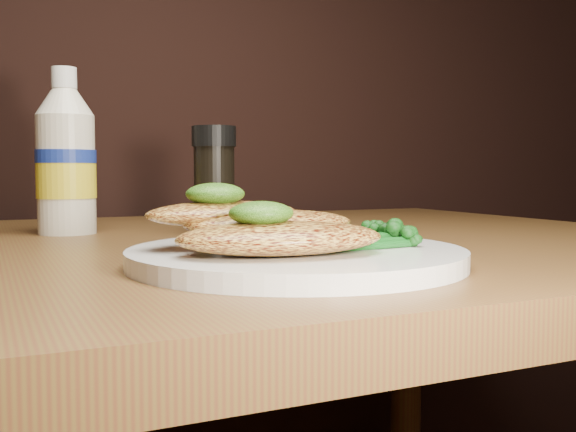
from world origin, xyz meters
name	(u,v)px	position (x,y,z in m)	size (l,w,h in m)	color
plate	(296,257)	(0.04, 0.84, 0.76)	(0.27, 0.27, 0.01)	white
chicken_front	(281,238)	(0.01, 0.80, 0.78)	(0.16, 0.08, 0.02)	gold
chicken_mid	(269,223)	(0.02, 0.85, 0.78)	(0.14, 0.07, 0.02)	gold
chicken_back	(224,213)	(-0.01, 0.87, 0.79)	(0.13, 0.07, 0.02)	gold
pesto_front	(261,213)	(0.00, 0.81, 0.79)	(0.05, 0.04, 0.02)	black
pesto_back	(215,194)	(-0.02, 0.87, 0.81)	(0.05, 0.04, 0.02)	black
broccolini_bundle	(348,234)	(0.09, 0.84, 0.77)	(0.12, 0.09, 0.02)	#125218
mayo_bottle	(66,151)	(-0.09, 1.19, 0.85)	(0.07, 0.07, 0.20)	beige
pepper_grinder	(214,180)	(0.07, 1.11, 0.81)	(0.05, 0.05, 0.13)	black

